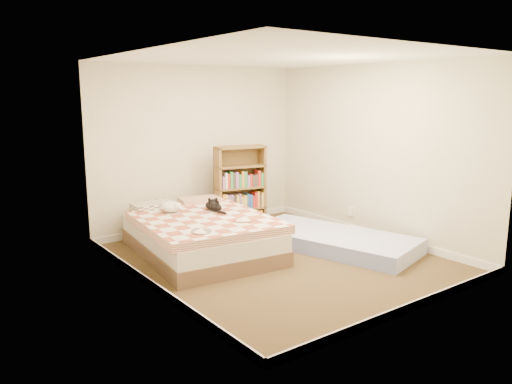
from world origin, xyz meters
TOP-DOWN VIEW (x-y plane):
  - room at (0.00, 0.00)m, footprint 3.51×4.01m
  - bed at (-0.69, 0.82)m, footprint 1.75×2.29m
  - bookshelf at (0.44, 1.52)m, footprint 0.83×0.42m
  - floor_mattress at (0.90, -0.04)m, footprint 1.60×2.48m
  - black_cat at (-0.39, 0.96)m, footprint 0.30×0.59m
  - white_dog at (-0.89, 1.19)m, footprint 0.37×0.38m

SIDE VIEW (x-z plane):
  - floor_mattress at x=0.90m, z-range 0.00..0.21m
  - bed at x=-0.69m, z-range -0.03..0.55m
  - bookshelf at x=0.44m, z-range -0.15..1.15m
  - black_cat at x=-0.39m, z-range 0.51..0.64m
  - white_dog at x=-0.89m, z-range 0.51..0.66m
  - room at x=0.00m, z-range -0.06..2.45m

